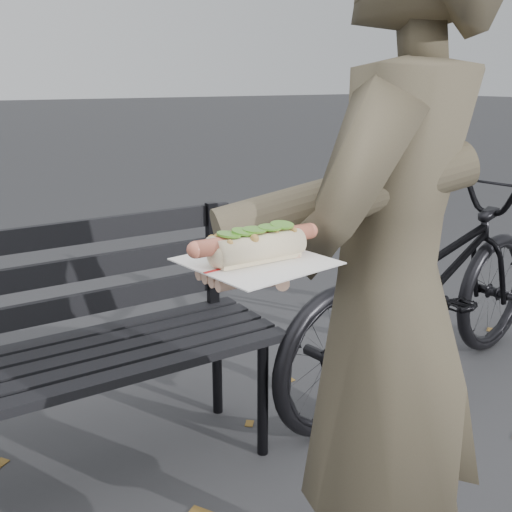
{
  "coord_description": "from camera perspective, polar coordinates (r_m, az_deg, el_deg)",
  "views": [
    {
      "loc": [
        -0.38,
        -0.85,
        1.33
      ],
      "look_at": [
        0.08,
        -0.13,
        1.08
      ],
      "focal_mm": 42.0,
      "sensor_mm": 36.0,
      "label": 1
    }
  ],
  "objects": [
    {
      "name": "park_bench",
      "position": [
        2.04,
        -19.69,
        -7.75
      ],
      "size": [
        1.5,
        0.44,
        0.88
      ],
      "color": "black",
      "rests_on": "ground"
    },
    {
      "name": "bicycle",
      "position": [
        2.7,
        15.74,
        -2.77
      ],
      "size": [
        1.84,
        0.86,
        0.93
      ],
      "primitive_type": "imported",
      "rotation": [
        0.0,
        0.0,
        1.71
      ],
      "color": "black",
      "rests_on": "ground"
    },
    {
      "name": "person",
      "position": [
        1.3,
        12.37,
        -5.42
      ],
      "size": [
        0.73,
        0.62,
        1.71
      ],
      "primitive_type": "imported",
      "rotation": [
        0.0,
        0.0,
        3.55
      ],
      "color": "brown",
      "rests_on": "ground"
    },
    {
      "name": "held_hotdog",
      "position": [
        1.05,
        6.85,
        4.33
      ],
      "size": [
        0.63,
        0.32,
        0.2
      ],
      "color": "brown"
    }
  ]
}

